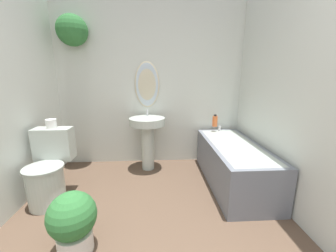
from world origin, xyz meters
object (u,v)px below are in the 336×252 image
Objects in this scene: toilet at (49,171)px; potted_plant at (73,221)px; shampoo_bottle at (215,121)px; bathtub at (233,163)px; pedestal_sink at (147,133)px; toilet_paper_roll at (51,124)px.

potted_plant is (0.51, -0.71, -0.07)m from toilet.
shampoo_bottle is at bearing 23.11° from toilet.
toilet is at bearing 125.73° from potted_plant.
shampoo_bottle reaches higher than bathtub.
toilet is 0.88m from potted_plant.
toilet_paper_roll reaches higher than pedestal_sink.
pedestal_sink is at bearing 35.65° from toilet.
toilet is 6.98× the size of toilet_paper_roll.
toilet_paper_roll reaches higher than shampoo_bottle.
pedestal_sink is 1.56m from potted_plant.
toilet_paper_roll reaches higher than potted_plant.
toilet reaches higher than potted_plant.
toilet_paper_roll is at bearing 90.00° from toilet.
potted_plant is (-1.60, -0.96, -0.00)m from bathtub.
shampoo_bottle is 2.15m from toilet_paper_roll.
potted_plant is 4.48× the size of toilet_paper_roll.
pedestal_sink is 7.82× the size of toilet_paper_roll.
shampoo_bottle is at bearing 46.14° from potted_plant.
toilet is 0.89× the size of pedestal_sink.
toilet_paper_roll is at bearing 119.81° from potted_plant.
toilet_paper_roll is (-2.11, -0.07, 0.55)m from bathtub.
shampoo_bottle is at bearing 97.31° from bathtub.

